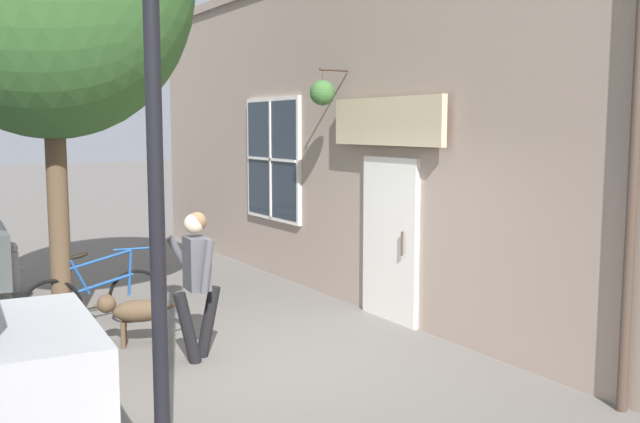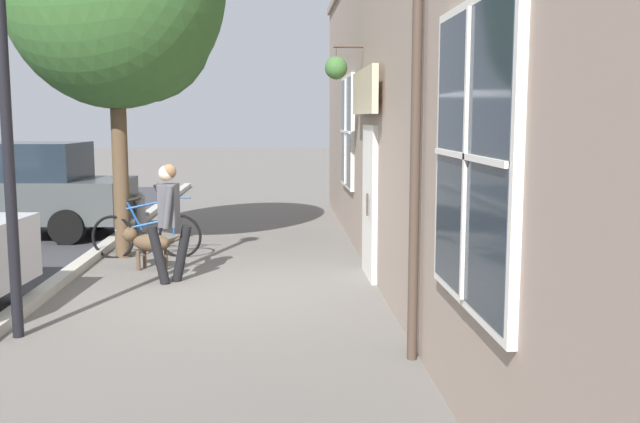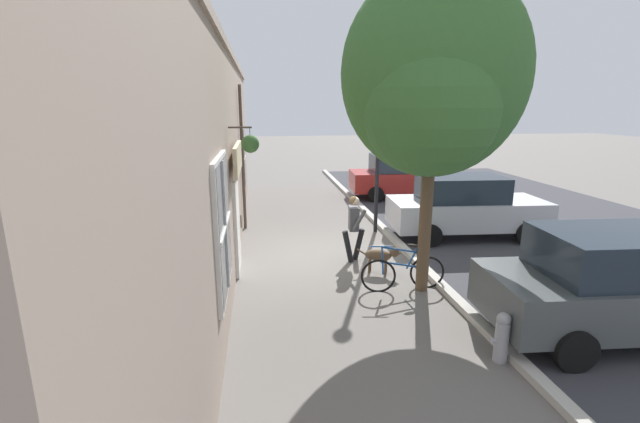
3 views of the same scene
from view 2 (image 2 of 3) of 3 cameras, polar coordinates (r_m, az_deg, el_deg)
name	(u,v)px [view 2 (image 2 of 3)]	position (r m, az deg, el deg)	size (l,w,h in m)	color
ground_plane	(208,291)	(9.30, -8.92, -6.27)	(90.00, 90.00, 0.00)	#66605B
storefront_facade	(392,99)	(9.11, 5.76, 8.96)	(0.95, 18.00, 4.87)	gray
pedestrian_walking	(169,213)	(9.67, -12.00, -0.10)	(0.59, 0.57, 1.60)	black
dog_on_leash	(148,242)	(10.64, -13.62, -2.40)	(0.95, 0.48, 0.64)	brown
leaning_bicycle	(147,234)	(11.61, -13.68, -1.74)	(1.74, 0.20, 1.01)	black
parked_car_nearest_curb	(14,190)	(14.39, -23.30, 1.62)	(4.40, 2.14, 1.75)	#474C4C
fire_hydrant	(140,211)	(14.27, -14.19, 0.01)	(0.34, 0.20, 0.77)	#99999E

